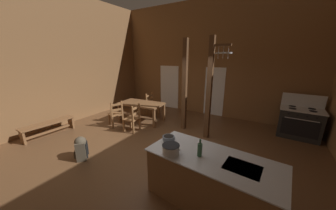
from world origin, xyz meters
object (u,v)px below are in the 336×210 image
at_px(ladderback_chair_at_table_end, 152,105).
at_px(backpack, 81,147).
at_px(kitchen_island, 210,180).
at_px(mixing_bowl_on_counter, 169,138).
at_px(ladderback_chair_by_post, 116,114).
at_px(dining_table, 141,105).
at_px(stockpot_on_counter, 171,149).
at_px(bench_along_left_wall, 49,126).
at_px(bottle_tall_on_counter, 200,149).
at_px(ladderback_chair_near_window, 133,118).
at_px(stove_range, 299,122).

relative_size(ladderback_chair_at_table_end, backpack, 1.59).
xyz_separation_m(kitchen_island, mixing_bowl_on_counter, (-0.92, 0.13, 0.49)).
distance_m(ladderback_chair_by_post, backpack, 2.16).
bearing_deg(dining_table, ladderback_chair_at_table_end, 97.04).
distance_m(kitchen_island, backpack, 3.18).
bearing_deg(dining_table, backpack, -81.57).
bearing_deg(ladderback_chair_at_table_end, kitchen_island, -41.66).
distance_m(dining_table, stockpot_on_counter, 4.01).
xyz_separation_m(ladderback_chair_by_post, bench_along_left_wall, (-1.29, -1.70, -0.14)).
relative_size(ladderback_chair_by_post, bench_along_left_wall, 0.61).
bearing_deg(bottle_tall_on_counter, ladderback_chair_near_window, 151.60).
bearing_deg(backpack, ladderback_chair_at_table_end, 98.12).
distance_m(bench_along_left_wall, bottle_tall_on_counter, 5.18).
bearing_deg(ladderback_chair_at_table_end, stockpot_on_counter, -49.34).
relative_size(stove_range, stockpot_on_counter, 3.59).
relative_size(kitchen_island, dining_table, 1.25).
distance_m(ladderback_chair_by_post, bench_along_left_wall, 2.13).
bearing_deg(backpack, ladderback_chair_by_post, 114.46).
height_order(kitchen_island, stockpot_on_counter, stockpot_on_counter).
bearing_deg(ladderback_chair_at_table_end, stove_range, 7.56).
height_order(stockpot_on_counter, bottle_tall_on_counter, bottle_tall_on_counter).
bearing_deg(ladderback_chair_near_window, ladderback_chair_at_table_end, 105.33).
height_order(stove_range, ladderback_chair_at_table_end, stove_range).
bearing_deg(backpack, stove_range, 42.56).
bearing_deg(ladderback_chair_at_table_end, bottle_tall_on_counter, -43.89).
xyz_separation_m(dining_table, ladderback_chair_at_table_end, (-0.10, 0.82, -0.20)).
bearing_deg(backpack, bottle_tall_on_counter, 5.94).
bearing_deg(mixing_bowl_on_counter, bench_along_left_wall, -176.73).
bearing_deg(kitchen_island, bottle_tall_on_counter, -157.03).
height_order(ladderback_chair_near_window, mixing_bowl_on_counter, mixing_bowl_on_counter).
xyz_separation_m(dining_table, ladderback_chair_near_window, (0.37, -0.90, -0.20)).
bearing_deg(kitchen_island, ladderback_chair_at_table_end, 138.34).
height_order(ladderback_chair_at_table_end, backpack, ladderback_chair_at_table_end).
xyz_separation_m(ladderback_chair_at_table_end, backpack, (0.52, -3.65, -0.14)).
xyz_separation_m(kitchen_island, bench_along_left_wall, (-5.33, -0.12, -0.14)).
bearing_deg(kitchen_island, ladderback_chair_by_post, 158.74).
bearing_deg(bottle_tall_on_counter, ladderback_chair_by_post, 156.75).
xyz_separation_m(stove_range, ladderback_chair_at_table_end, (-5.26, -0.70, -0.03)).
height_order(kitchen_island, ladderback_chair_at_table_end, ladderback_chair_at_table_end).
bearing_deg(stove_range, ladderback_chair_by_post, -157.00).
xyz_separation_m(stove_range, bottle_tall_on_counter, (-1.78, -4.04, 0.53)).
xyz_separation_m(backpack, mixing_bowl_on_counter, (2.23, 0.52, 0.62)).
relative_size(kitchen_island, bench_along_left_wall, 1.44).
xyz_separation_m(stove_range, bench_along_left_wall, (-6.92, -4.09, -0.17)).
bearing_deg(ladderback_chair_at_table_end, bench_along_left_wall, -116.05).
distance_m(stove_range, bottle_tall_on_counter, 4.45).
distance_m(ladderback_chair_at_table_end, stockpot_on_counter, 4.69).
relative_size(ladderback_chair_by_post, mixing_bowl_on_counter, 3.97).
bearing_deg(mixing_bowl_on_counter, stove_range, 56.79).
bearing_deg(ladderback_chair_near_window, backpack, -88.54).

